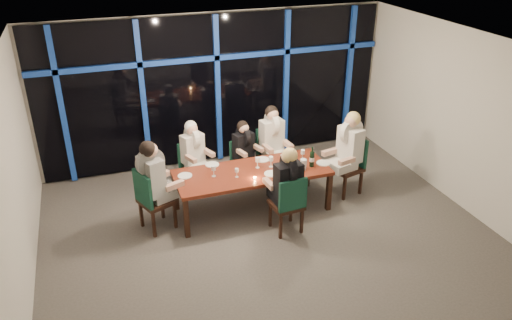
# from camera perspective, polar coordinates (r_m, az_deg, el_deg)

# --- Properties ---
(room) EXTENTS (7.04, 7.00, 3.02)m
(room) POSITION_cam_1_polar(r_m,az_deg,el_deg) (7.15, 1.59, 4.97)
(room) COLOR #5E5953
(room) RESTS_ON ground
(window_wall) EXTENTS (6.86, 0.43, 2.94)m
(window_wall) POSITION_cam_1_polar(r_m,az_deg,el_deg) (9.95, -4.42, 8.27)
(window_wall) COLOR black
(window_wall) RESTS_ON ground
(dining_table) EXTENTS (2.60, 1.00, 0.75)m
(dining_table) POSITION_cam_1_polar(r_m,az_deg,el_deg) (8.40, -0.45, -1.67)
(dining_table) COLOR maroon
(dining_table) RESTS_ON ground
(chair_far_left) EXTENTS (0.56, 0.56, 0.94)m
(chair_far_left) POSITION_cam_1_polar(r_m,az_deg,el_deg) (9.19, -7.29, -0.43)
(chair_far_left) COLOR black
(chair_far_left) RESTS_ON ground
(chair_far_mid) EXTENTS (0.50, 0.50, 0.88)m
(chair_far_mid) POSITION_cam_1_polar(r_m,az_deg,el_deg) (9.33, -1.58, -0.00)
(chair_far_mid) COLOR black
(chair_far_mid) RESTS_ON ground
(chair_far_right) EXTENTS (0.53, 0.53, 1.02)m
(chair_far_right) POSITION_cam_1_polar(r_m,az_deg,el_deg) (9.49, 1.63, 1.01)
(chair_far_right) COLOR black
(chair_far_right) RESTS_ON ground
(chair_end_left) EXTENTS (0.64, 0.64, 1.07)m
(chair_end_left) POSITION_cam_1_polar(r_m,az_deg,el_deg) (8.09, -11.91, -4.23)
(chair_end_left) COLOR black
(chair_end_left) RESTS_ON ground
(chair_end_right) EXTENTS (0.60, 0.60, 1.07)m
(chair_end_right) POSITION_cam_1_polar(r_m,az_deg,el_deg) (9.17, 10.75, -0.22)
(chair_end_right) COLOR black
(chair_end_right) RESTS_ON ground
(chair_near_mid) EXTENTS (0.51, 0.51, 1.01)m
(chair_near_mid) POSITION_cam_1_polar(r_m,az_deg,el_deg) (7.87, 3.80, -4.83)
(chair_near_mid) COLOR black
(chair_near_mid) RESTS_ON ground
(diner_far_left) EXTENTS (0.57, 0.64, 0.91)m
(diner_far_left) POSITION_cam_1_polar(r_m,az_deg,el_deg) (8.96, -7.15, 1.52)
(diner_far_left) COLOR silver
(diner_far_left) RESTS_ON ground
(diner_far_mid) EXTENTS (0.51, 0.59, 0.85)m
(diner_far_mid) POSITION_cam_1_polar(r_m,az_deg,el_deg) (9.12, -1.34, 1.80)
(diner_far_mid) COLOR black
(diner_far_mid) RESTS_ON ground
(diner_far_right) EXTENTS (0.54, 0.66, 0.99)m
(diner_far_right) POSITION_cam_1_polar(r_m,az_deg,el_deg) (9.25, 1.91, 3.06)
(diner_far_right) COLOR silver
(diner_far_right) RESTS_ON ground
(diner_end_left) EXTENTS (0.73, 0.66, 1.04)m
(diner_end_left) POSITION_cam_1_polar(r_m,az_deg,el_deg) (7.92, -11.63, -1.40)
(diner_end_left) COLOR black
(diner_end_left) RESTS_ON ground
(diner_end_right) EXTENTS (0.72, 0.61, 1.04)m
(diner_end_right) POSITION_cam_1_polar(r_m,az_deg,el_deg) (8.94, 10.55, 2.05)
(diner_end_right) COLOR silver
(diner_end_right) RESTS_ON ground
(diner_near_mid) EXTENTS (0.53, 0.65, 0.99)m
(diner_near_mid) POSITION_cam_1_polar(r_m,az_deg,el_deg) (7.73, 3.59, -1.99)
(diner_near_mid) COLOR black
(diner_near_mid) RESTS_ON ground
(plate_far_left) EXTENTS (0.24, 0.24, 0.01)m
(plate_far_left) POSITION_cam_1_polar(r_m,az_deg,el_deg) (8.60, -5.04, -0.53)
(plate_far_left) COLOR white
(plate_far_left) RESTS_ON dining_table
(plate_far_mid) EXTENTS (0.24, 0.24, 0.01)m
(plate_far_mid) POSITION_cam_1_polar(r_m,az_deg,el_deg) (8.74, 0.74, 0.06)
(plate_far_mid) COLOR white
(plate_far_mid) RESTS_ON dining_table
(plate_far_right) EXTENTS (0.24, 0.24, 0.01)m
(plate_far_right) POSITION_cam_1_polar(r_m,az_deg,el_deg) (8.89, 3.60, 0.49)
(plate_far_right) COLOR white
(plate_far_right) RESTS_ON dining_table
(plate_end_left) EXTENTS (0.24, 0.24, 0.01)m
(plate_end_left) POSITION_cam_1_polar(r_m,az_deg,el_deg) (8.29, -8.12, -1.79)
(plate_end_left) COLOR white
(plate_end_left) RESTS_ON dining_table
(plate_end_right) EXTENTS (0.24, 0.24, 0.01)m
(plate_end_right) POSITION_cam_1_polar(r_m,az_deg,el_deg) (8.70, 7.70, -0.35)
(plate_end_right) COLOR white
(plate_end_right) RESTS_ON dining_table
(plate_near_mid) EXTENTS (0.24, 0.24, 0.01)m
(plate_near_mid) POSITION_cam_1_polar(r_m,az_deg,el_deg) (8.27, 1.76, -1.57)
(plate_near_mid) COLOR white
(plate_near_mid) RESTS_ON dining_table
(wine_bottle) EXTENTS (0.08, 0.08, 0.36)m
(wine_bottle) POSITION_cam_1_polar(r_m,az_deg,el_deg) (8.52, 6.41, 0.13)
(wine_bottle) COLOR black
(wine_bottle) RESTS_ON dining_table
(water_pitcher) EXTENTS (0.12, 0.10, 0.19)m
(water_pitcher) POSITION_cam_1_polar(r_m,az_deg,el_deg) (8.42, 5.43, -0.50)
(water_pitcher) COLOR silver
(water_pitcher) RESTS_ON dining_table
(tea_light) EXTENTS (0.05, 0.05, 0.03)m
(tea_light) POSITION_cam_1_polar(r_m,az_deg,el_deg) (8.13, -0.14, -2.06)
(tea_light) COLOR #FCA24B
(tea_light) RESTS_ON dining_table
(wine_glass_a) EXTENTS (0.06, 0.06, 0.16)m
(wine_glass_a) POSITION_cam_1_polar(r_m,az_deg,el_deg) (8.14, -2.21, -1.24)
(wine_glass_a) COLOR silver
(wine_glass_a) RESTS_ON dining_table
(wine_glass_b) EXTENTS (0.07, 0.07, 0.19)m
(wine_glass_b) POSITION_cam_1_polar(r_m,az_deg,el_deg) (8.42, 0.17, -0.04)
(wine_glass_b) COLOR silver
(wine_glass_b) RESTS_ON dining_table
(wine_glass_c) EXTENTS (0.07, 0.07, 0.19)m
(wine_glass_c) POSITION_cam_1_polar(r_m,az_deg,el_deg) (8.45, 1.72, 0.07)
(wine_glass_c) COLOR silver
(wine_glass_c) RESTS_ON dining_table
(wine_glass_d) EXTENTS (0.07, 0.07, 0.19)m
(wine_glass_d) POSITION_cam_1_polar(r_m,az_deg,el_deg) (8.17, -4.87, -1.00)
(wine_glass_d) COLOR silver
(wine_glass_d) RESTS_ON dining_table
(wine_glass_e) EXTENTS (0.07, 0.07, 0.19)m
(wine_glass_e) POSITION_cam_1_polar(r_m,az_deg,el_deg) (8.72, 5.37, 0.84)
(wine_glass_e) COLOR silver
(wine_glass_e) RESTS_ON dining_table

